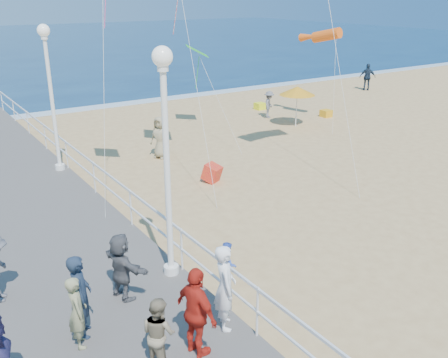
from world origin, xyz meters
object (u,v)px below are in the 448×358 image
lamp_post_far (50,84)px  spectator_0 (81,296)px  beach_chair_left (260,106)px  box_kite (212,175)px  spectator_1 (159,333)px  beach_walker_a (269,105)px  toddler_held (227,264)px  beach_chair_right (326,113)px  beach_walker_b (367,77)px  beach_walker_c (160,137)px  lamp_post_mid (166,143)px  spectator_3 (197,313)px  spectator_6 (77,312)px  beach_umbrella (297,91)px  woman_holding_toddler (225,287)px  spectator_5 (121,266)px

lamp_post_far → spectator_0: lamp_post_far is taller
lamp_post_far → beach_chair_left: (13.80, 5.51, -3.46)m
box_kite → beach_chair_left: size_ratio=1.09×
spectator_1 → beach_walker_a: spectator_1 is taller
box_kite → toddler_held: bearing=-147.2°
beach_chair_right → lamp_post_far: bearing=-173.4°
lamp_post_far → beach_walker_b: 25.13m
beach_walker_c → box_kite: size_ratio=3.01×
lamp_post_mid → lamp_post_far: size_ratio=1.00×
lamp_post_mid → beach_chair_right: bearing=34.4°
lamp_post_far → spectator_3: (-0.93, -11.80, -2.37)m
lamp_post_mid → beach_walker_c: size_ratio=2.94×
spectator_0 → beach_chair_left: bearing=-28.6°
lamp_post_far → spectator_6: 10.98m
lamp_post_mid → box_kite: size_ratio=8.87×
beach_walker_a → beach_chair_left: bearing=25.2°
beach_chair_left → spectator_1: bearing=-131.9°
spectator_6 → beach_walker_a: (15.56, 13.83, -0.37)m
beach_umbrella → spectator_1: bearing=-138.5°
beach_walker_a → beach_chair_left: (0.90, 2.02, -0.56)m
spectator_3 → beach_walker_b: (25.12, 18.03, -0.34)m
box_kite → woman_holding_toddler: bearing=-147.5°
toddler_held → lamp_post_far: bearing=25.1°
lamp_post_far → beach_walker_c: size_ratio=2.94×
spectator_1 → beach_chair_right: bearing=-66.8°
spectator_1 → spectator_5: (0.31, 2.40, 0.07)m
lamp_post_mid → spectator_6: 3.91m
beach_walker_b → spectator_6: bearing=75.0°
lamp_post_mid → beach_walker_c: lamp_post_mid is taller
beach_chair_left → woman_holding_toddler: bearing=-129.3°
lamp_post_mid → beach_umbrella: lamp_post_mid is taller
lamp_post_far → beach_chair_left: size_ratio=9.67×
beach_walker_a → beach_umbrella: size_ratio=0.71×
box_kite → beach_chair_left: box_kite is taller
woman_holding_toddler → spectator_6: 2.83m
beach_chair_right → beach_walker_c: bearing=-172.3°
spectator_3 → beach_walker_a: size_ratio=1.18×
lamp_post_far → spectator_5: bearing=-98.3°
spectator_0 → box_kite: spectator_0 is taller
spectator_1 → woman_holding_toddler: bearing=-93.8°
lamp_post_far → beach_walker_c: bearing=3.8°
woman_holding_toddler → lamp_post_far: bearing=24.3°
spectator_0 → spectator_5: spectator_0 is taller
lamp_post_mid → beach_walker_a: size_ratio=3.49×
lamp_post_mid → woman_holding_toddler: lamp_post_mid is taller
toddler_held → spectator_1: bearing=129.1°
lamp_post_far → toddler_held: 11.42m
lamp_post_mid → lamp_post_far: (0.00, 9.00, 0.00)m
toddler_held → beach_walker_c: 12.34m
beach_chair_left → spectator_3: bearing=-130.4°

